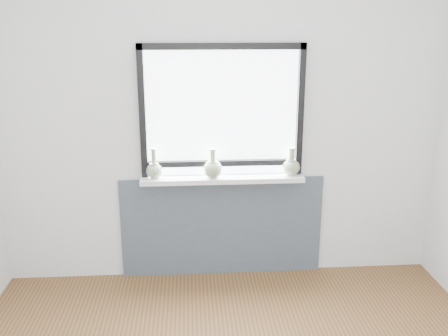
{
  "coord_description": "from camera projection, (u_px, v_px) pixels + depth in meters",
  "views": [
    {
      "loc": [
        -0.26,
        -2.13,
        2.12
      ],
      "look_at": [
        0.0,
        1.55,
        1.02
      ],
      "focal_mm": 40.0,
      "sensor_mm": 36.0,
      "label": 1
    }
  ],
  "objects": [
    {
      "name": "vase_b",
      "position": [
        213.0,
        168.0,
        3.98
      ],
      "size": [
        0.16,
        0.16,
        0.24
      ],
      "rotation": [
        0.0,
        0.0,
        -0.21
      ],
      "color": "#91A983",
      "rests_on": "windowsill"
    },
    {
      "name": "apron_panel",
      "position": [
        222.0,
        227.0,
        4.24
      ],
      "size": [
        1.7,
        0.03,
        0.86
      ],
      "primitive_type": "cube",
      "color": "#42515C",
      "rests_on": "ground"
    },
    {
      "name": "window",
      "position": [
        222.0,
        109.0,
        3.94
      ],
      "size": [
        1.3,
        0.06,
        1.05
      ],
      "color": "black",
      "rests_on": "windowsill"
    },
    {
      "name": "back_wall",
      "position": [
        222.0,
        126.0,
        4.02
      ],
      "size": [
        3.6,
        0.02,
        2.6
      ],
      "primitive_type": "cube",
      "color": "silver",
      "rests_on": "ground"
    },
    {
      "name": "windowsill",
      "position": [
        223.0,
        179.0,
        4.04
      ],
      "size": [
        1.32,
        0.18,
        0.04
      ],
      "primitive_type": "cube",
      "color": "white",
      "rests_on": "apron_panel"
    },
    {
      "name": "vase_a",
      "position": [
        154.0,
        169.0,
        3.98
      ],
      "size": [
        0.13,
        0.13,
        0.24
      ],
      "rotation": [
        0.0,
        0.0,
        -0.01
      ],
      "color": "#91A983",
      "rests_on": "windowsill"
    },
    {
      "name": "vase_c",
      "position": [
        291.0,
        166.0,
        4.06
      ],
      "size": [
        0.14,
        0.14,
        0.23
      ],
      "rotation": [
        0.0,
        0.0,
        0.25
      ],
      "color": "#91A983",
      "rests_on": "windowsill"
    }
  ]
}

